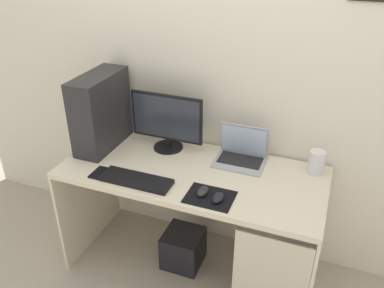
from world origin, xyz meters
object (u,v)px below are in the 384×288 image
(mouse_left, at_px, (203,191))
(mouse_right, at_px, (218,198))
(laptop, at_px, (241,154))
(speaker, at_px, (316,162))
(subwoofer, at_px, (183,248))
(pc_tower, at_px, (101,111))
(cell_phone, at_px, (99,173))
(keyboard, at_px, (136,180))
(monitor, at_px, (167,122))

(mouse_left, height_order, mouse_right, same)
(laptop, distance_m, speaker, 0.45)
(mouse_left, height_order, subwoofer, mouse_left)
(pc_tower, relative_size, mouse_right, 5.09)
(cell_phone, bearing_deg, mouse_left, 2.05)
(speaker, height_order, subwoofer, speaker)
(keyboard, bearing_deg, pc_tower, 142.19)
(laptop, relative_size, subwoofer, 1.21)
(monitor, distance_m, keyboard, 0.46)
(mouse_left, relative_size, subwoofer, 0.38)
(pc_tower, height_order, mouse_right, pc_tower)
(monitor, relative_size, laptop, 1.56)
(monitor, xyz_separation_m, keyboard, (-0.01, -0.42, -0.18))
(monitor, relative_size, mouse_left, 5.00)
(laptop, relative_size, mouse_right, 3.20)
(pc_tower, distance_m, speaker, 1.37)
(laptop, distance_m, mouse_left, 0.43)
(pc_tower, relative_size, keyboard, 1.16)
(speaker, bearing_deg, cell_phone, -158.42)
(mouse_right, bearing_deg, monitor, 138.70)
(mouse_left, xyz_separation_m, mouse_right, (0.10, -0.03, 0.00))
(laptop, xyz_separation_m, speaker, (0.45, 0.03, 0.02))
(speaker, bearing_deg, monitor, -177.05)
(mouse_right, bearing_deg, keyboard, 179.42)
(laptop, bearing_deg, cell_phone, -149.26)
(speaker, xyz_separation_m, keyboard, (-0.95, -0.47, -0.06))
(laptop, xyz_separation_m, cell_phone, (-0.75, -0.44, -0.04))
(laptop, relative_size, mouse_left, 3.20)
(laptop, relative_size, cell_phone, 2.36)
(mouse_left, bearing_deg, pc_tower, 159.81)
(pc_tower, xyz_separation_m, subwoofer, (0.59, -0.08, -0.90))
(speaker, relative_size, keyboard, 0.34)
(subwoofer, bearing_deg, mouse_right, -38.26)
(keyboard, bearing_deg, laptop, 41.52)
(laptop, bearing_deg, mouse_left, -103.45)
(cell_phone, bearing_deg, subwoofer, 28.73)
(speaker, height_order, mouse_left, speaker)
(laptop, bearing_deg, subwoofer, -146.57)
(cell_phone, bearing_deg, pc_tower, 116.38)
(mouse_left, bearing_deg, mouse_right, -14.74)
(mouse_left, relative_size, cell_phone, 0.74)
(pc_tower, height_order, mouse_left, pc_tower)
(subwoofer, bearing_deg, keyboard, -128.43)
(pc_tower, relative_size, mouse_left, 5.09)
(monitor, relative_size, subwoofer, 1.89)
(keyboard, distance_m, cell_phone, 0.25)
(mouse_left, bearing_deg, subwoofer, 134.27)
(speaker, bearing_deg, laptop, -176.45)
(monitor, distance_m, cell_phone, 0.53)
(keyboard, bearing_deg, mouse_right, -0.58)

